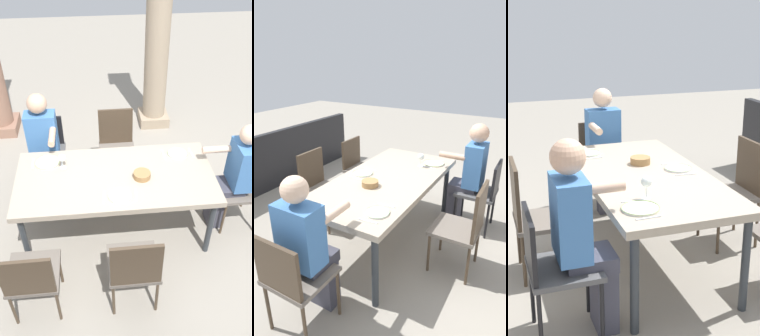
% 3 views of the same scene
% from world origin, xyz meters
% --- Properties ---
extents(ground_plane, '(16.00, 16.00, 0.00)m').
position_xyz_m(ground_plane, '(0.00, 0.00, 0.00)').
color(ground_plane, gray).
extents(dining_table, '(1.97, 0.96, 0.77)m').
position_xyz_m(dining_table, '(0.00, 0.00, 0.71)').
color(dining_table, tan).
rests_on(dining_table, ground).
extents(chair_west_north, '(0.44, 0.44, 0.88)m').
position_xyz_m(chair_west_north, '(-0.77, 0.90, 0.53)').
color(chair_west_north, '#4F4F50').
rests_on(chair_west_north, ground).
extents(chair_mid_north, '(0.44, 0.44, 0.93)m').
position_xyz_m(chair_mid_north, '(0.08, 0.91, 0.53)').
color(chair_mid_north, '#6A6158').
rests_on(chair_mid_north, ground).
extents(chair_mid_south, '(0.44, 0.44, 0.93)m').
position_xyz_m(chair_mid_south, '(0.08, -0.90, 0.53)').
color(chair_mid_south, '#6A6158').
rests_on(chair_mid_south, ground).
extents(chair_head_east, '(0.44, 0.44, 0.87)m').
position_xyz_m(chair_head_east, '(1.40, 0.00, 0.52)').
color(chair_head_east, '#6A6158').
rests_on(chair_head_east, ground).
extents(diner_woman_green, '(0.49, 0.35, 1.27)m').
position_xyz_m(diner_woman_green, '(1.23, 0.00, 0.68)').
color(diner_woman_green, '#3F3F4C').
rests_on(diner_woman_green, ground).
extents(diner_man_white, '(0.35, 0.50, 1.31)m').
position_xyz_m(diner_man_white, '(-0.77, 0.70, 0.71)').
color(diner_man_white, '#3F3F4C').
rests_on(diner_man_white, ground).
extents(plate_0, '(0.26, 0.26, 0.02)m').
position_xyz_m(plate_0, '(-0.68, 0.28, 0.78)').
color(plate_0, silver).
rests_on(plate_0, dining_table).
extents(wine_glass_0, '(0.08, 0.08, 0.17)m').
position_xyz_m(wine_glass_0, '(-0.52, 0.18, 0.89)').
color(wine_glass_0, white).
rests_on(wine_glass_0, dining_table).
extents(fork_0, '(0.02, 0.17, 0.01)m').
position_xyz_m(fork_0, '(-0.83, 0.28, 0.77)').
color(fork_0, silver).
rests_on(fork_0, dining_table).
extents(spoon_0, '(0.02, 0.17, 0.01)m').
position_xyz_m(spoon_0, '(-0.53, 0.28, 0.77)').
color(spoon_0, silver).
rests_on(spoon_0, dining_table).
extents(plate_1, '(0.23, 0.23, 0.02)m').
position_xyz_m(plate_1, '(0.02, -0.29, 0.78)').
color(plate_1, white).
rests_on(plate_1, dining_table).
extents(fork_1, '(0.03, 0.17, 0.01)m').
position_xyz_m(fork_1, '(-0.13, -0.29, 0.77)').
color(fork_1, silver).
rests_on(fork_1, dining_table).
extents(spoon_1, '(0.03, 0.17, 0.01)m').
position_xyz_m(spoon_1, '(0.17, -0.29, 0.77)').
color(spoon_1, silver).
rests_on(spoon_1, dining_table).
extents(plate_2, '(0.21, 0.21, 0.02)m').
position_xyz_m(plate_2, '(0.69, 0.29, 0.78)').
color(plate_2, white).
rests_on(plate_2, dining_table).
extents(fork_2, '(0.03, 0.17, 0.01)m').
position_xyz_m(fork_2, '(0.54, 0.29, 0.77)').
color(fork_2, silver).
rests_on(fork_2, dining_table).
extents(spoon_2, '(0.03, 0.17, 0.01)m').
position_xyz_m(spoon_2, '(0.84, 0.29, 0.77)').
color(spoon_2, silver).
rests_on(spoon_2, dining_table).
extents(bread_basket, '(0.17, 0.17, 0.06)m').
position_xyz_m(bread_basket, '(0.26, -0.05, 0.80)').
color(bread_basket, '#9E7547').
rests_on(bread_basket, dining_table).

